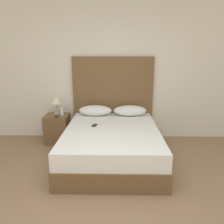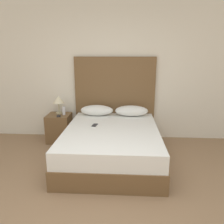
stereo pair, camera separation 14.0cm
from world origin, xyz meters
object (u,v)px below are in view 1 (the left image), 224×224
bed (112,144)px  phone_on_nightstand (57,117)px  nightstand (57,128)px  phone_on_bed (94,125)px  table_lamp (56,101)px

bed → phone_on_nightstand: size_ratio=11.81×
phone_on_nightstand → nightstand: bearing=107.0°
bed → phone_on_nightstand: phone_on_nightstand is taller
phone_on_bed → nightstand: 1.01m
phone_on_bed → table_lamp: (-0.80, 0.67, 0.27)m
phone_on_bed → nightstand: (-0.79, 0.58, -0.26)m
bed → phone_on_nightstand: bearing=149.7°
nightstand → table_lamp: 0.54m
bed → table_lamp: bearing=143.4°
phone_on_bed → phone_on_nightstand: size_ratio=0.98×
bed → phone_on_bed: size_ratio=12.10×
nightstand → table_lamp: bearing=95.4°
table_lamp → phone_on_nightstand: (0.04, -0.20, -0.26)m
phone_on_bed → phone_on_nightstand: 0.89m
bed → nightstand: (-1.09, 0.72, 0.01)m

